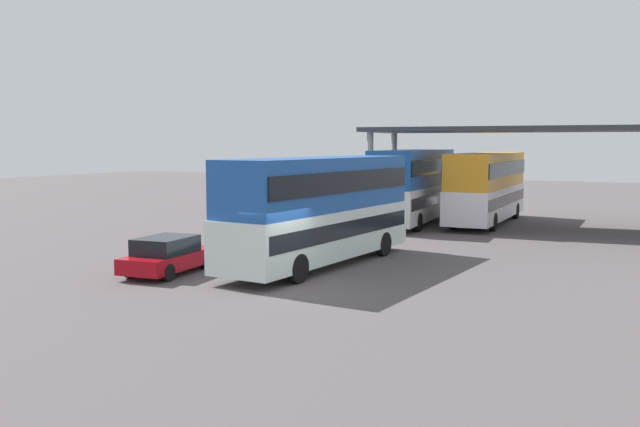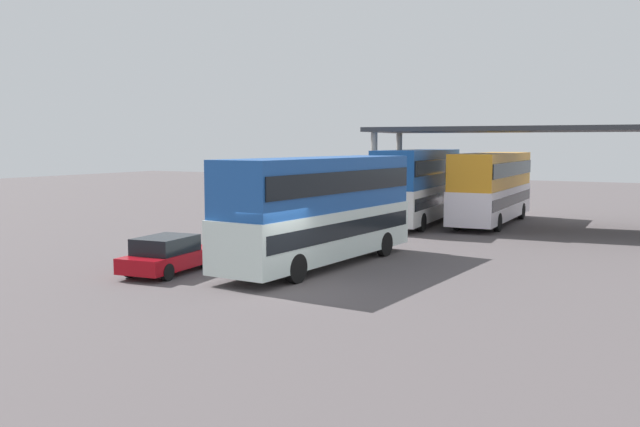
% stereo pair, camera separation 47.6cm
% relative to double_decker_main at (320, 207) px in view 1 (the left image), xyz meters
% --- Properties ---
extents(ground_plane, '(140.00, 140.00, 0.00)m').
position_rel_double_decker_main_xyz_m(ground_plane, '(1.03, -3.98, -2.27)').
color(ground_plane, '#534C4E').
extents(double_decker_main, '(3.10, 10.64, 4.13)m').
position_rel_double_decker_main_xyz_m(double_decker_main, '(0.00, 0.00, 0.00)').
color(double_decker_main, silver).
rests_on(double_decker_main, ground_plane).
extents(parked_hatchback, '(2.11, 4.12, 1.35)m').
position_rel_double_decker_main_xyz_m(parked_hatchback, '(-4.02, -4.04, -1.59)').
color(parked_hatchback, '#A30A13').
rests_on(parked_hatchback, ground_plane).
extents(double_decker_near_canopy, '(3.31, 10.51, 4.29)m').
position_rel_double_decker_main_xyz_m(double_decker_near_canopy, '(-1.48, 14.45, 0.08)').
color(double_decker_near_canopy, silver).
rests_on(double_decker_near_canopy, ground_plane).
extents(double_decker_mid_row, '(2.81, 10.92, 4.11)m').
position_rel_double_decker_main_xyz_m(double_decker_mid_row, '(2.21, 16.66, -0.01)').
color(double_decker_mid_row, white).
rests_on(double_decker_mid_row, ground_plane).
extents(depot_canopy, '(23.59, 8.56, 5.54)m').
position_rel_double_decker_main_xyz_m(depot_canopy, '(7.52, 15.41, 2.95)').
color(depot_canopy, '#33353A').
rests_on(depot_canopy, ground_plane).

